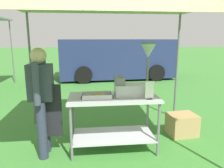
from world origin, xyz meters
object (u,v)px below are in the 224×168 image
at_px(stall_canopy, 113,6).
at_px(menu_sign, 150,92).
at_px(vendor, 42,97).
at_px(donut_fryer, 136,78).
at_px(van_navy, 117,58).
at_px(supply_crate, 182,124).
at_px(donut_tray, 97,96).
at_px(donut_cart, 113,111).

height_order(stall_canopy, menu_sign, stall_canopy).
bearing_deg(vendor, donut_fryer, 3.76).
bearing_deg(vendor, stall_canopy, 8.96).
distance_m(stall_canopy, van_navy, 6.31).
height_order(menu_sign, van_navy, van_navy).
bearing_deg(supply_crate, donut_tray, -164.59).
relative_size(donut_tray, menu_sign, 1.72).
bearing_deg(supply_crate, donut_fryer, -159.86).
xyz_separation_m(stall_canopy, donut_tray, (-0.25, -0.15, -1.30)).
distance_m(donut_cart, supply_crate, 1.43).
height_order(vendor, supply_crate, vendor).
xyz_separation_m(donut_cart, van_navy, (0.86, 6.21, 0.25)).
height_order(donut_tray, vendor, vendor).
bearing_deg(vendor, van_navy, 73.06).
bearing_deg(supply_crate, stall_canopy, -168.03).
relative_size(donut_tray, supply_crate, 0.88).
relative_size(donut_tray, van_navy, 0.09).
relative_size(stall_canopy, van_navy, 0.65).
distance_m(donut_fryer, vendor, 1.42).
xyz_separation_m(stall_canopy, menu_sign, (0.50, -0.31, -1.21)).
height_order(donut_fryer, vendor, donut_fryer).
bearing_deg(donut_cart, menu_sign, -23.08).
distance_m(menu_sign, supply_crate, 1.27).
bearing_deg(donut_fryer, menu_sign, -57.91).
bearing_deg(menu_sign, donut_fryer, 122.09).
relative_size(donut_cart, menu_sign, 5.07).
relative_size(donut_fryer, menu_sign, 3.02).
bearing_deg(van_navy, vendor, -106.94).
relative_size(stall_canopy, donut_fryer, 3.95).
bearing_deg(supply_crate, menu_sign, -143.85).
relative_size(menu_sign, van_navy, 0.05).
bearing_deg(donut_tray, supply_crate, 15.41).
xyz_separation_m(vendor, van_navy, (1.91, 6.27, -0.03)).
xyz_separation_m(donut_cart, supply_crate, (1.31, 0.37, -0.43)).
xyz_separation_m(vendor, supply_crate, (2.35, 0.44, -0.71)).
distance_m(donut_cart, donut_tray, 0.36).
distance_m(donut_tray, menu_sign, 0.77).
height_order(stall_canopy, donut_fryer, stall_canopy).
xyz_separation_m(donut_cart, vendor, (-1.05, -0.07, 0.28)).
xyz_separation_m(donut_fryer, menu_sign, (0.15, -0.24, -0.15)).
height_order(donut_tray, van_navy, van_navy).
relative_size(vendor, supply_crate, 3.06).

